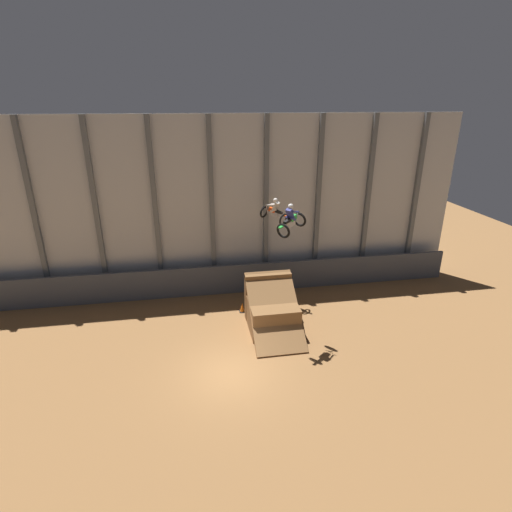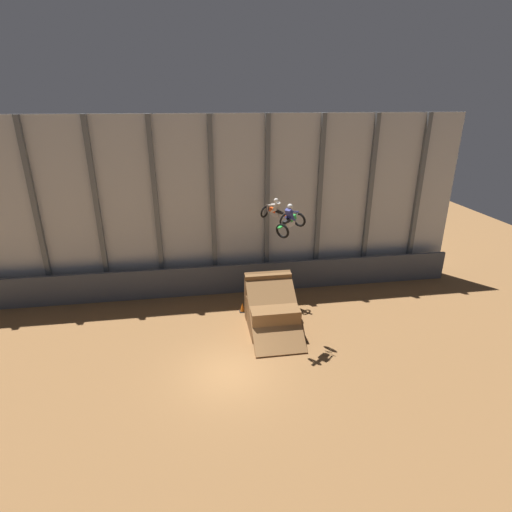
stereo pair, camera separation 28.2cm
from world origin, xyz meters
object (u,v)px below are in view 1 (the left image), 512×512
at_px(rider_bike_right_air, 274,212).
at_px(traffic_cone_near_ramp, 242,307).
at_px(rider_bike_left_air, 291,221).
at_px(hay_bale_trackside, 286,299).
at_px(dirt_ramp, 271,310).

bearing_deg(rider_bike_right_air, traffic_cone_near_ramp, 171.13).
height_order(rider_bike_right_air, traffic_cone_near_ramp, rider_bike_right_air).
bearing_deg(rider_bike_left_air, rider_bike_right_air, 135.69).
relative_size(rider_bike_left_air, hay_bale_trackside, 1.57).
height_order(rider_bike_left_air, hay_bale_trackside, rider_bike_left_air).
xyz_separation_m(traffic_cone_near_ramp, hay_bale_trackside, (2.78, 0.58, -0.00)).
relative_size(rider_bike_left_air, traffic_cone_near_ramp, 2.90).
relative_size(dirt_ramp, rider_bike_right_air, 2.48).
height_order(dirt_ramp, hay_bale_trackside, dirt_ramp).
xyz_separation_m(rider_bike_left_air, rider_bike_right_air, (0.18, 4.49, -0.79)).
height_order(dirt_ramp, traffic_cone_near_ramp, dirt_ramp).
bearing_deg(rider_bike_left_air, traffic_cone_near_ramp, 170.30).
distance_m(dirt_ramp, hay_bale_trackside, 2.90).
bearing_deg(dirt_ramp, hay_bale_trackside, 59.55).
bearing_deg(hay_bale_trackside, rider_bike_left_air, -102.59).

